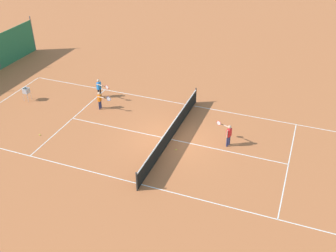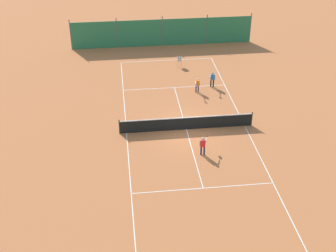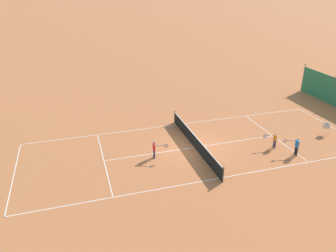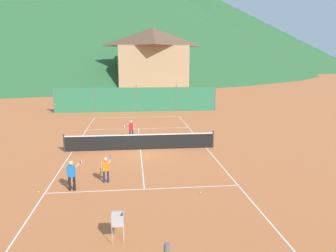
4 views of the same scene
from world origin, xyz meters
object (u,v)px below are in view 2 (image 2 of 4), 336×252
ball_hopper (179,60)px  tennis_ball_by_net_right (228,85)px  tennis_net (187,123)px  tennis_ball_alley_left (175,134)px  tennis_ball_mid_court (146,85)px  player_far_baseline (203,144)px  player_far_service (197,85)px  player_near_service (212,78)px

ball_hopper → tennis_ball_by_net_right: bearing=130.0°
tennis_net → tennis_ball_alley_left: (0.87, 0.61, -0.47)m
tennis_ball_mid_court → ball_hopper: size_ratio=0.07×
player_far_baseline → ball_hopper: size_ratio=1.44×
player_far_service → tennis_ball_mid_court: size_ratio=17.66×
tennis_ball_by_net_right → tennis_ball_alley_left: same height
tennis_ball_mid_court → tennis_ball_by_net_right: bearing=173.0°
ball_hopper → player_far_service: bearing=98.2°
player_far_service → player_far_baseline: bearing=82.7°
player_near_service → ball_hopper: 4.72m
player_near_service → player_far_baseline: player_near_service is taller
tennis_ball_by_net_right → player_far_service: bearing=19.1°
player_far_baseline → player_far_service: (-1.08, -8.42, -0.06)m
player_near_service → tennis_ball_mid_court: 5.41m
tennis_ball_alley_left → player_near_service: bearing=-119.8°
player_near_service → ball_hopper: (2.07, -4.24, -0.10)m
player_far_service → tennis_ball_by_net_right: 2.95m
tennis_ball_by_net_right → tennis_ball_mid_court: bearing=-7.0°
player_far_baseline → player_far_service: size_ratio=1.10×
player_near_service → tennis_ball_by_net_right: bearing=-174.2°
player_far_baseline → tennis_ball_alley_left: size_ratio=19.38×
tennis_net → tennis_ball_mid_court: bearing=-72.3°
player_far_service → tennis_ball_by_net_right: player_far_service is taller
player_near_service → ball_hopper: bearing=-63.9°
tennis_ball_mid_court → player_near_service: bearing=169.7°
player_near_service → player_far_baseline: 9.54m
tennis_ball_by_net_right → ball_hopper: bearing=-50.0°
player_far_baseline → player_far_service: 8.49m
tennis_ball_alley_left → tennis_ball_mid_court: same height
tennis_net → player_far_service: player_far_service is taller
player_near_service → tennis_ball_by_net_right: player_near_service is taller
player_near_service → player_far_baseline: (2.43, 9.23, -0.01)m
player_near_service → tennis_net: bearing=64.0°
tennis_net → ball_hopper: 10.44m
player_far_service → tennis_ball_mid_court: bearing=-24.1°
tennis_ball_mid_court → ball_hopper: (-3.20, -3.29, 0.62)m
tennis_ball_mid_court → ball_hopper: 4.63m
player_far_baseline → tennis_ball_by_net_right: size_ratio=19.38×
tennis_ball_alley_left → tennis_ball_mid_court: bearing=-79.7°
tennis_ball_by_net_right → tennis_ball_alley_left: (5.25, 6.91, 0.00)m
tennis_net → player_near_service: 6.86m
player_far_service → ball_hopper: bearing=-81.8°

